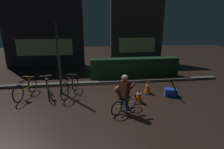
% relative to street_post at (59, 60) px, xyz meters
% --- Properties ---
extents(ground_plane, '(40.00, 40.00, 0.00)m').
position_rel_street_post_xyz_m(ground_plane, '(1.84, -1.20, -1.42)').
color(ground_plane, black).
extents(sidewalk_curb, '(12.00, 0.24, 0.12)m').
position_rel_street_post_xyz_m(sidewalk_curb, '(1.84, 1.00, -1.36)').
color(sidewalk_curb, '#56544F').
rests_on(sidewalk_curb, ground).
extents(hedge_row, '(4.80, 0.70, 1.07)m').
position_rel_street_post_xyz_m(hedge_row, '(3.64, 1.90, -0.89)').
color(hedge_row, black).
rests_on(hedge_row, ground).
extents(storefront_left, '(5.21, 0.54, 4.89)m').
position_rel_street_post_xyz_m(storefront_left, '(-1.75, 5.30, 1.01)').
color(storefront_left, '#262328').
rests_on(storefront_left, ground).
extents(storefront_right, '(4.06, 0.54, 4.75)m').
position_rel_street_post_xyz_m(storefront_right, '(4.90, 6.00, 0.94)').
color(storefront_right, '#383330').
rests_on(storefront_right, ground).
extents(street_post, '(0.10, 0.10, 2.85)m').
position_rel_street_post_xyz_m(street_post, '(0.00, 0.00, 0.00)').
color(street_post, '#2D2D33').
rests_on(street_post, ground).
extents(parked_bike_leftmost, '(0.46, 1.64, 0.76)m').
position_rel_street_post_xyz_m(parked_bike_leftmost, '(-1.31, -0.18, -1.08)').
color(parked_bike_leftmost, black).
rests_on(parked_bike_leftmost, ground).
extents(parked_bike_left_mid, '(0.56, 1.59, 0.76)m').
position_rel_street_post_xyz_m(parked_bike_left_mid, '(-0.51, -0.13, -1.08)').
color(parked_bike_left_mid, black).
rests_on(parked_bike_left_mid, ground).
extents(parked_bike_center_left, '(0.58, 1.68, 0.80)m').
position_rel_street_post_xyz_m(parked_bike_center_left, '(0.39, -0.23, -1.06)').
color(parked_bike_center_left, black).
rests_on(parked_bike_center_left, ground).
extents(traffic_cone_near, '(0.36, 0.36, 0.58)m').
position_rel_street_post_xyz_m(traffic_cone_near, '(2.93, -1.30, -1.15)').
color(traffic_cone_near, black).
rests_on(traffic_cone_near, ground).
extents(traffic_cone_far, '(0.36, 0.36, 0.59)m').
position_rel_street_post_xyz_m(traffic_cone_far, '(3.55, -0.50, -1.14)').
color(traffic_cone_far, black).
rests_on(traffic_cone_far, ground).
extents(blue_crate, '(0.51, 0.44, 0.30)m').
position_rel_street_post_xyz_m(blue_crate, '(4.36, -0.90, -1.27)').
color(blue_crate, '#193DB7').
rests_on(blue_crate, ground).
extents(cyclist, '(1.01, 0.70, 1.25)m').
position_rel_street_post_xyz_m(cyclist, '(2.23, -1.90, -0.80)').
color(cyclist, black).
rests_on(cyclist, ground).
extents(closed_umbrella, '(0.44, 0.09, 0.78)m').
position_rel_street_post_xyz_m(closed_umbrella, '(4.39, -1.15, -1.04)').
color(closed_umbrella, black).
rests_on(closed_umbrella, ground).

